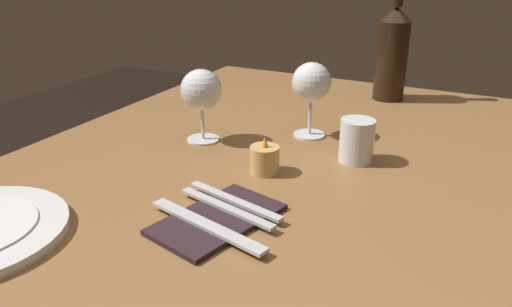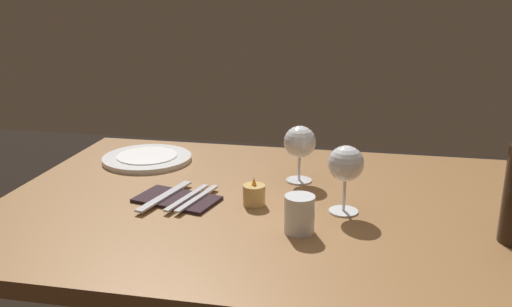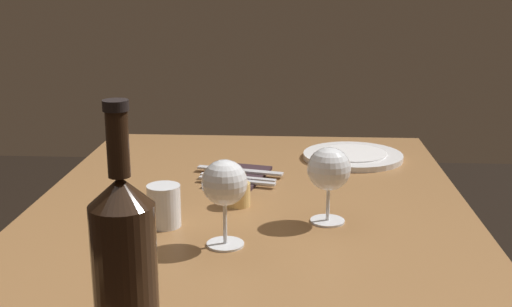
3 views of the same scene
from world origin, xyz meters
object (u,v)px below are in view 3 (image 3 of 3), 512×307
Objects in this scene: water_tumbler at (164,208)px; fork_inner at (238,177)px; votive_candle at (238,195)px; table_knife at (240,171)px; dinner_plate at (353,156)px; wine_glass_right at (329,170)px; wine_bottle at (125,264)px; fork_outer at (237,181)px; folded_napkin at (239,177)px; wine_glass_left at (225,185)px.

water_tumbler is 0.30m from fork_inner.
votive_candle is 0.21m from table_knife.
water_tumbler is 0.63m from dinner_plate.
wine_glass_right is 0.32m from fork_inner.
dinner_plate is (0.92, -0.35, -0.12)m from wine_bottle.
fork_outer is 0.85× the size of table_knife.
wine_glass_right is 0.54m from wine_bottle.
votive_candle reaches higher than folded_napkin.
wine_glass_right is at bearing -56.08° from wine_glass_left.
wine_bottle is at bearing 150.46° from wine_glass_right.
folded_napkin is at bearing 1.43° from wine_glass_left.
votive_candle reaches higher than dinner_plate.
water_tumbler is at bearing 157.76° from fork_inner.
wine_bottle is at bearing 171.05° from votive_candle.
votive_candle reaches higher than table_knife.
fork_inner is (-0.21, 0.28, 0.00)m from dinner_plate.
table_knife is (-0.16, 0.28, 0.00)m from dinner_plate.
table_knife is at bearing 119.33° from dinner_plate.
wine_glass_right is 0.34m from folded_napkin.
folded_napkin is (-0.19, 0.28, -0.00)m from dinner_plate.
votive_candle is (0.12, -0.13, -0.01)m from water_tumbler.
fork_inner is at bearing 1.52° from wine_glass_left.
wine_bottle is 4.80× the size of votive_candle.
dinner_plate is (0.45, -0.09, -0.10)m from wine_glass_right.
wine_glass_left is 0.40m from folded_napkin.
wine_bottle is at bearing 159.10° from dinner_plate.
votive_candle reaches higher than fork_outer.
fork_outer is at bearing 5.89° from votive_candle.
fork_outer is at bearing -6.10° from wine_bottle.
dinner_plate is 1.22× the size of table_knife.
dinner_plate is (0.49, -0.39, -0.03)m from water_tumbler.
water_tumbler reaches higher than dinner_plate.
wine_bottle is 0.75m from folded_napkin.
table_knife is at bearing 3.69° from votive_candle.
dinner_plate is 0.37m from fork_outer.
wine_glass_right is (0.12, -0.18, -0.01)m from wine_glass_left.
votive_candle is at bearing -1.13° from wine_glass_left.
votive_candle is at bearing -46.59° from water_tumbler.
wine_bottle is (-0.47, 0.27, 0.02)m from wine_glass_right.
water_tumbler is at bearing 141.30° from dinner_plate.
dinner_plate is 0.34m from folded_napkin.
wine_bottle is 1.81× the size of fork_outer.
dinner_plate is at bearing -60.67° from table_knife.
votive_candle is (0.08, 0.18, -0.08)m from wine_glass_right.
fork_inner is (0.16, 0.01, -0.01)m from votive_candle.
wine_glass_left reaches higher than water_tumbler.
wine_glass_left is 1.94× the size of water_tumbler.
votive_candle is (0.21, -0.00, -0.09)m from wine_glass_left.
water_tumbler is (0.09, 0.12, -0.08)m from wine_glass_left.
table_knife is (0.42, 0.01, -0.10)m from wine_glass_left.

